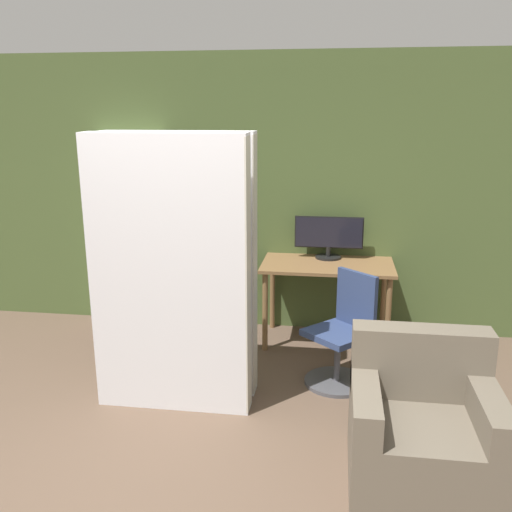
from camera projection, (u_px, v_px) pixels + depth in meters
ground_plane at (146, 492)px, 3.31m from camera, size 16.00×16.00×0.00m
wall_back at (232, 194)px, 5.65m from camera, size 8.00×0.06×2.70m
desk at (327, 274)px, 5.32m from camera, size 1.22×0.69×0.77m
monitor at (329, 236)px, 5.44m from camera, size 0.65×0.25×0.41m
office_chair at (343, 340)px, 4.58m from camera, size 0.62×0.62×0.91m
bookshelf at (123, 232)px, 5.79m from camera, size 0.73×0.25×1.95m
mattress_near at (171, 277)px, 4.04m from camera, size 1.14×0.23×2.01m
mattress_far at (182, 266)px, 4.33m from camera, size 1.14×0.21×2.01m
armchair at (422, 426)px, 3.40m from camera, size 0.85×0.80×0.85m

